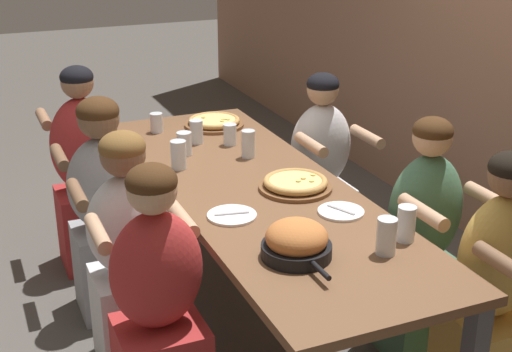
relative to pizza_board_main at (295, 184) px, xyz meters
The scene contains 22 objects.
ground_plane 0.81m from the pizza_board_main, 125.49° to the right, with size 18.00×18.00×0.00m, color #514C47.
dining_table 0.21m from the pizza_board_main, 125.49° to the right, with size 2.47×0.80×0.76m.
pizza_board_main is the anchor object (origin of this frame).
pizza_board_second 1.05m from the pizza_board_main, behind, with size 0.35×0.35×0.05m.
skillet_bowl 0.66m from the pizza_board_main, 25.82° to the right, with size 0.39×0.27×0.15m.
empty_plate_a 0.32m from the pizza_board_main, 11.32° to the left, with size 0.20×0.20×0.02m.
empty_plate_b 0.41m from the pizza_board_main, 66.39° to the right, with size 0.21×0.21×0.02m.
drinking_glass_a 0.71m from the pizza_board_main, behind, with size 0.07×0.07×0.12m.
drinking_glass_b 0.63m from the pizza_board_main, 138.61° to the right, with size 0.08×0.08×0.14m.
drinking_glass_c 0.73m from the pizza_board_main, 153.32° to the right, with size 0.08×0.08×0.12m.
drinking_glass_d 0.70m from the pizza_board_main, ahead, with size 0.08×0.08×0.14m.
drinking_glass_e 0.49m from the pizza_board_main, behind, with size 0.07×0.07×0.14m.
drinking_glass_f 0.83m from the pizza_board_main, 165.62° to the right, with size 0.07×0.07×0.13m.
drinking_glass_g 1.14m from the pizza_board_main, 161.92° to the right, with size 0.07×0.07×0.11m.
drinking_glass_h 0.66m from the pizza_board_main, 14.57° to the left, with size 0.07×0.07×0.14m.
diner_far_midleft 0.83m from the pizza_board_main, 143.10° to the left, with size 0.51×0.40×1.12m.
diner_near_midleft 0.99m from the pizza_board_main, 125.99° to the right, with size 0.51×0.40×1.14m.
diner_near_midright 0.90m from the pizza_board_main, 63.54° to the right, with size 0.51×0.40×1.13m.
diner_far_right 1.00m from the pizza_board_main, 29.25° to the left, with size 0.51×0.40×1.15m.
diner_near_left 1.37m from the pizza_board_main, 144.84° to the right, with size 0.51×0.40×1.18m.
diner_near_center 0.82m from the pizza_board_main, 95.19° to the right, with size 0.51×0.40×1.12m.
diner_far_midright 0.65m from the pizza_board_main, 52.59° to the left, with size 0.51×0.40×1.15m.
Camera 1 is at (2.82, -1.21, 2.02)m, focal length 50.00 mm.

